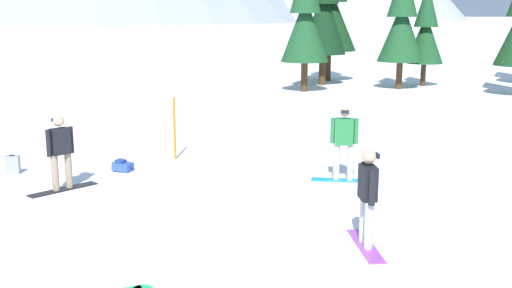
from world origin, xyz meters
TOP-DOWN VIEW (x-y plane):
  - ground_plane at (0.00, 0.00)m, footprint 800.00×800.00m
  - snowboarder_foreground at (3.71, 0.43)m, footprint 0.60×1.53m
  - snowboarder_midground at (-2.72, 2.91)m, footprint 1.16×1.41m
  - snowboarder_background at (3.35, 4.48)m, footprint 1.45×0.31m
  - backpack_blue at (-1.97, 4.63)m, footprint 0.55×0.41m
  - backpack_grey at (-4.51, 4.07)m, footprint 0.36×0.32m
  - trail_marker_pole at (-1.03, 6.07)m, footprint 0.06×0.06m
  - pine_tree_slender at (2.57, 25.40)m, footprint 3.07×3.07m
  - pine_tree_young at (6.20, 22.09)m, footprint 2.29×2.29m
  - pine_tree_short at (1.56, 20.48)m, footprint 2.30×2.30m
  - pine_tree_twin at (2.35, 23.29)m, footprint 2.38×2.38m
  - pine_tree_tall at (7.56, 23.56)m, footprint 1.90×1.90m

SIDE VIEW (x-z plane):
  - ground_plane at x=0.00m, z-range 0.00..0.00m
  - backpack_blue at x=-1.97m, z-range -0.02..0.28m
  - backpack_grey at x=-4.51m, z-range -0.02..0.45m
  - trail_marker_pole at x=-1.03m, z-range 0.00..1.64m
  - snowboarder_midground at x=-2.72m, z-range 0.04..1.69m
  - snowboarder_foreground at x=3.71m, z-range 0.04..1.71m
  - snowboarder_background at x=3.35m, z-range 0.05..1.80m
  - pine_tree_tall at x=7.56m, z-range 0.24..5.55m
  - pine_tree_young at x=6.20m, z-range 0.28..6.50m
  - pine_tree_short at x=1.56m, z-range 0.29..6.83m
  - pine_tree_twin at x=2.35m, z-range 0.32..7.66m
  - pine_tree_slender at x=2.57m, z-range 0.34..7.91m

